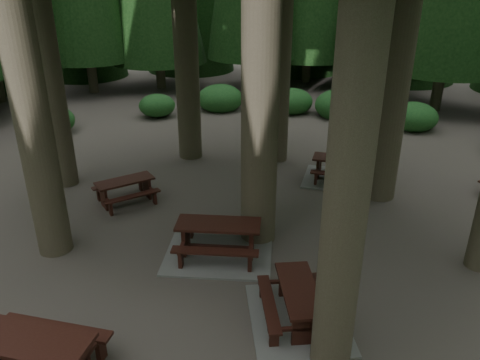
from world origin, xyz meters
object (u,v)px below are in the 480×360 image
Objects in this scene: picnic_table_f at (298,309)px; picnic_table_e at (30,353)px; picnic_table_c at (340,173)px; picnic_table_a at (219,243)px; picnic_table_b at (125,187)px.

picnic_table_e is at bearing -76.59° from picnic_table_f.
picnic_table_c reaches higher than picnic_table_f.
picnic_table_a reaches higher than picnic_table_b.
picnic_table_e is (-0.16, -4.62, 0.29)m from picnic_table_a.
picnic_table_f is at bearing -92.26° from picnic_table_c.
picnic_table_b is at bearing -151.20° from picnic_table_c.
picnic_table_c is (0.55, 5.53, -0.03)m from picnic_table_a.
picnic_table_e is at bearing -123.14° from picnic_table_b.
picnic_table_c reaches higher than picnic_table_b.
picnic_table_f is (2.58, -0.92, -0.05)m from picnic_table_a.
picnic_table_b is 6.55m from picnic_table_f.
picnic_table_e reaches higher than picnic_table_a.
picnic_table_b is at bearing 103.13° from picnic_table_e.
picnic_table_c is at bearing 54.17° from picnic_table_a.
picnic_table_b is at bearing -143.73° from picnic_table_f.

